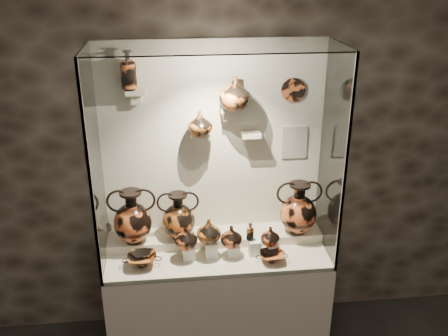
# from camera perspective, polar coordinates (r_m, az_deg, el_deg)

# --- Properties ---
(wall_back) EXTENTS (5.00, 0.02, 3.20)m
(wall_back) POSITION_cam_1_polar(r_m,az_deg,el_deg) (3.83, -1.29, 2.73)
(wall_back) COLOR #2D241C
(wall_back) RESTS_ON ground
(plinth) EXTENTS (1.70, 0.60, 0.80)m
(plinth) POSITION_cam_1_polar(r_m,az_deg,el_deg) (4.14, -0.73, -14.62)
(plinth) COLOR beige
(plinth) RESTS_ON floor
(front_tier) EXTENTS (1.68, 0.58, 0.03)m
(front_tier) POSITION_cam_1_polar(r_m,az_deg,el_deg) (3.90, -0.76, -9.81)
(front_tier) COLOR beige
(front_tier) RESTS_ON plinth
(rear_tier) EXTENTS (1.70, 0.25, 0.10)m
(rear_tier) POSITION_cam_1_polar(r_m,az_deg,el_deg) (4.03, -1.01, -8.04)
(rear_tier) COLOR beige
(rear_tier) RESTS_ON plinth
(back_panel) EXTENTS (1.70, 0.03, 1.60)m
(back_panel) POSITION_cam_1_polar(r_m,az_deg,el_deg) (3.82, -1.28, 2.70)
(back_panel) COLOR beige
(back_panel) RESTS_ON plinth
(glass_front) EXTENTS (1.70, 0.01, 1.60)m
(glass_front) POSITION_cam_1_polar(r_m,az_deg,el_deg) (3.26, -0.33, -1.07)
(glass_front) COLOR white
(glass_front) RESTS_ON plinth
(glass_left) EXTENTS (0.01, 0.60, 1.60)m
(glass_left) POSITION_cam_1_polar(r_m,az_deg,el_deg) (3.56, -14.51, 0.31)
(glass_left) COLOR white
(glass_left) RESTS_ON plinth
(glass_right) EXTENTS (0.01, 0.60, 1.60)m
(glass_right) POSITION_cam_1_polar(r_m,az_deg,el_deg) (3.70, 12.32, 1.43)
(glass_right) COLOR white
(glass_right) RESTS_ON plinth
(glass_top) EXTENTS (1.70, 0.60, 0.01)m
(glass_top) POSITION_cam_1_polar(r_m,az_deg,el_deg) (3.31, -0.91, 13.74)
(glass_top) COLOR white
(glass_top) RESTS_ON back_panel
(frame_post_left) EXTENTS (0.02, 0.02, 1.60)m
(frame_post_left) POSITION_cam_1_polar(r_m,az_deg,el_deg) (3.30, -15.03, -1.66)
(frame_post_left) COLOR gray
(frame_post_left) RESTS_ON plinth
(frame_post_right) EXTENTS (0.02, 0.02, 1.60)m
(frame_post_right) POSITION_cam_1_polar(r_m,az_deg,el_deg) (3.45, 13.68, -0.37)
(frame_post_right) COLOR gray
(frame_post_right) RESTS_ON plinth
(pedestal_a) EXTENTS (0.09, 0.09, 0.10)m
(pedestal_a) POSITION_cam_1_polar(r_m,az_deg,el_deg) (3.81, -4.03, -9.58)
(pedestal_a) COLOR silver
(pedestal_a) RESTS_ON front_tier
(pedestal_b) EXTENTS (0.09, 0.09, 0.13)m
(pedestal_b) POSITION_cam_1_polar(r_m,az_deg,el_deg) (3.81, -1.45, -9.26)
(pedestal_b) COLOR silver
(pedestal_b) RESTS_ON front_tier
(pedestal_c) EXTENTS (0.09, 0.09, 0.09)m
(pedestal_c) POSITION_cam_1_polar(r_m,az_deg,el_deg) (3.84, 1.12, -9.36)
(pedestal_c) COLOR silver
(pedestal_c) RESTS_ON front_tier
(pedestal_d) EXTENTS (0.09, 0.09, 0.12)m
(pedestal_d) POSITION_cam_1_polar(r_m,az_deg,el_deg) (3.85, 3.51, -9.02)
(pedestal_d) COLOR silver
(pedestal_d) RESTS_ON front_tier
(pedestal_e) EXTENTS (0.09, 0.09, 0.08)m
(pedestal_e) POSITION_cam_1_polar(r_m,az_deg,el_deg) (3.88, 5.56, -9.12)
(pedestal_e) COLOR silver
(pedestal_e) RESTS_ON front_tier
(bracket_ul) EXTENTS (0.14, 0.12, 0.04)m
(bracket_ul) POSITION_cam_1_polar(r_m,az_deg,el_deg) (3.61, -10.06, 8.59)
(bracket_ul) COLOR beige
(bracket_ul) RESTS_ON back_panel
(bracket_ca) EXTENTS (0.14, 0.12, 0.04)m
(bracket_ca) POSITION_cam_1_polar(r_m,az_deg,el_deg) (3.71, -2.73, 3.68)
(bracket_ca) COLOR beige
(bracket_ca) RESTS_ON back_panel
(bracket_cb) EXTENTS (0.10, 0.12, 0.04)m
(bracket_cb) POSITION_cam_1_polar(r_m,az_deg,el_deg) (3.67, 0.35, 6.74)
(bracket_cb) COLOR beige
(bracket_cb) RESTS_ON back_panel
(bracket_cc) EXTENTS (0.14, 0.12, 0.04)m
(bracket_cc) POSITION_cam_1_polar(r_m,az_deg,el_deg) (3.75, 3.08, 3.89)
(bracket_cc) COLOR beige
(bracket_cc) RESTS_ON back_panel
(amphora_left) EXTENTS (0.41, 0.41, 0.43)m
(amphora_left) POSITION_cam_1_polar(r_m,az_deg,el_deg) (3.85, -10.43, -5.50)
(amphora_left) COLOR #C65326
(amphora_left) RESTS_ON rear_tier
(amphora_mid) EXTENTS (0.33, 0.33, 0.38)m
(amphora_mid) POSITION_cam_1_polar(r_m,az_deg,el_deg) (3.86, -5.23, -5.48)
(amphora_mid) COLOR #A9541D
(amphora_mid) RESTS_ON rear_tier
(amphora_right) EXTENTS (0.44, 0.44, 0.43)m
(amphora_right) POSITION_cam_1_polar(r_m,az_deg,el_deg) (3.95, 8.50, -4.56)
(amphora_right) COLOR #C65326
(amphora_right) RESTS_ON rear_tier
(jug_a) EXTENTS (0.20, 0.20, 0.18)m
(jug_a) POSITION_cam_1_polar(r_m,az_deg,el_deg) (3.72, -4.38, -7.91)
(jug_a) COLOR #C65326
(jug_a) RESTS_ON pedestal_a
(jug_b) EXTENTS (0.19, 0.19, 0.19)m
(jug_b) POSITION_cam_1_polar(r_m,az_deg,el_deg) (3.73, -1.74, -7.20)
(jug_b) COLOR #A9541D
(jug_b) RESTS_ON pedestal_b
(jug_c) EXTENTS (0.21, 0.21, 0.17)m
(jug_c) POSITION_cam_1_polar(r_m,az_deg,el_deg) (3.76, 0.84, -7.81)
(jug_c) COLOR #C65326
(jug_c) RESTS_ON pedestal_c
(jug_e) EXTENTS (0.14, 0.14, 0.15)m
(jug_e) POSITION_cam_1_polar(r_m,az_deg,el_deg) (3.82, 5.30, -7.73)
(jug_e) COLOR #C65326
(jug_e) RESTS_ON pedestal_e
(lekythos_small) EXTENTS (0.09, 0.09, 0.16)m
(lekythos_small) POSITION_cam_1_polar(r_m,az_deg,el_deg) (3.79, 3.00, -7.17)
(lekythos_small) COLOR #A9541D
(lekythos_small) RESTS_ON pedestal_d
(kylix_left) EXTENTS (0.34, 0.32, 0.11)m
(kylix_left) POSITION_cam_1_polar(r_m,az_deg,el_deg) (3.76, -9.35, -10.27)
(kylix_left) COLOR #A9541D
(kylix_left) RESTS_ON front_tier
(kylix_right) EXTENTS (0.28, 0.26, 0.09)m
(kylix_right) POSITION_cam_1_polar(r_m,az_deg,el_deg) (3.78, 5.49, -10.01)
(kylix_right) COLOR #C65326
(kylix_right) RESTS_ON front_tier
(lekythos_tall) EXTENTS (0.13, 0.13, 0.30)m
(lekythos_tall) POSITION_cam_1_polar(r_m,az_deg,el_deg) (3.56, -10.90, 11.12)
(lekythos_tall) COLOR #C65326
(lekythos_tall) RESTS_ON bracket_ul
(ovoid_vase_a) EXTENTS (0.19, 0.19, 0.19)m
(ovoid_vase_a) POSITION_cam_1_polar(r_m,az_deg,el_deg) (3.64, -2.75, 5.12)
(ovoid_vase_a) COLOR #A9541D
(ovoid_vase_a) RESTS_ON bracket_ca
(ovoid_vase_b) EXTENTS (0.28, 0.28, 0.24)m
(ovoid_vase_b) POSITION_cam_1_polar(r_m,az_deg,el_deg) (3.57, 1.24, 8.56)
(ovoid_vase_b) COLOR #A9541D
(ovoid_vase_b) RESTS_ON bracket_cb
(wall_plate) EXTENTS (0.18, 0.02, 0.18)m
(wall_plate) POSITION_cam_1_polar(r_m,az_deg,el_deg) (3.77, 7.91, 8.84)
(wall_plate) COLOR #BD5325
(wall_plate) RESTS_ON back_panel
(info_placard) EXTENTS (0.20, 0.01, 0.26)m
(info_placard) POSITION_cam_1_polar(r_m,az_deg,el_deg) (3.91, 8.07, 2.92)
(info_placard) COLOR beige
(info_placard) RESTS_ON back_panel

